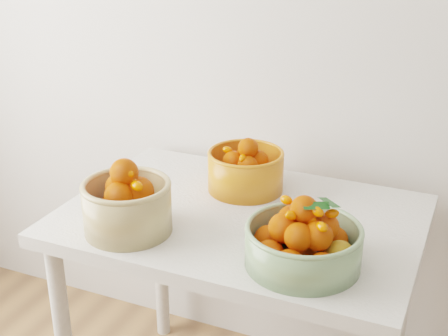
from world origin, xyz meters
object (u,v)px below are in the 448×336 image
(bowl_green, at_px, (303,242))
(bowl_orange, at_px, (246,170))
(table, at_px, (241,243))
(bowl_cream, at_px, (127,204))

(bowl_green, xyz_separation_m, bowl_orange, (-0.29, 0.35, 0.00))
(table, bearing_deg, bowl_orange, 107.52)
(bowl_green, relative_size, bowl_orange, 1.00)
(bowl_green, height_order, bowl_orange, bowl_green)
(bowl_green, distance_m, bowl_orange, 0.45)
(bowl_cream, distance_m, bowl_green, 0.48)
(bowl_cream, xyz_separation_m, bowl_orange, (0.19, 0.37, -0.01))
(bowl_green, bearing_deg, table, 141.49)
(table, xyz_separation_m, bowl_cream, (-0.24, -0.21, 0.17))
(bowl_cream, height_order, bowl_green, bowl_cream)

